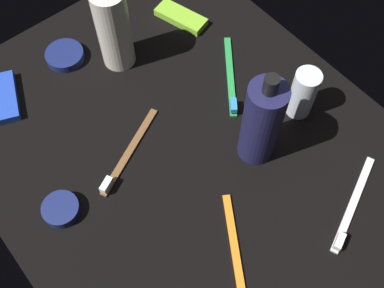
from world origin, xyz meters
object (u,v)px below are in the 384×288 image
(toothbrush_white, at_px, (352,208))
(toothbrush_green, at_px, (231,79))
(toothbrush_brown, at_px, (126,155))
(lotion_bottle, at_px, (262,122))
(snack_bar_blue, at_px, (6,97))
(deodorant_stick, at_px, (303,93))
(cream_tin_left, at_px, (65,56))
(snack_bar_lime, at_px, (181,17))
(bodywash_bottle, at_px, (113,28))
(toothbrush_orange, at_px, (236,257))
(cream_tin_right, at_px, (61,209))

(toothbrush_white, height_order, toothbrush_green, same)
(toothbrush_brown, height_order, toothbrush_white, same)
(lotion_bottle, xyz_separation_m, snack_bar_blue, (0.36, 0.27, -0.08))
(deodorant_stick, bearing_deg, toothbrush_brown, 67.99)
(deodorant_stick, xyz_separation_m, cream_tin_left, (0.36, 0.25, -0.04))
(lotion_bottle, distance_m, snack_bar_lime, 0.33)
(toothbrush_green, xyz_separation_m, snack_bar_blue, (0.23, 0.34, 0.00))
(lotion_bottle, bearing_deg, toothbrush_brown, 54.05)
(bodywash_bottle, xyz_separation_m, toothbrush_white, (-0.48, -0.10, -0.08))
(lotion_bottle, bearing_deg, deodorant_stick, -84.75)
(toothbrush_white, distance_m, snack_bar_blue, 0.62)
(toothbrush_orange, xyz_separation_m, cream_tin_left, (0.49, -0.01, 0.00))
(deodorant_stick, relative_size, cream_tin_right, 1.68)
(toothbrush_green, xyz_separation_m, cream_tin_left, (0.24, 0.20, 0.00))
(deodorant_stick, xyz_separation_m, toothbrush_white, (-0.19, 0.07, -0.04))
(deodorant_stick, xyz_separation_m, snack_bar_blue, (0.35, 0.39, -0.04))
(bodywash_bottle, bearing_deg, toothbrush_white, -167.75)
(bodywash_bottle, height_order, toothbrush_brown, bodywash_bottle)
(toothbrush_green, distance_m, snack_bar_blue, 0.41)
(lotion_bottle, height_order, snack_bar_blue, lotion_bottle)
(deodorant_stick, bearing_deg, toothbrush_white, 158.81)
(bodywash_bottle, distance_m, deodorant_stick, 0.35)
(toothbrush_brown, relative_size, toothbrush_orange, 1.07)
(toothbrush_brown, relative_size, toothbrush_white, 0.98)
(bodywash_bottle, relative_size, toothbrush_brown, 1.10)
(bodywash_bottle, height_order, snack_bar_blue, bodywash_bottle)
(deodorant_stick, bearing_deg, lotion_bottle, 95.25)
(cream_tin_right, bearing_deg, cream_tin_left, -33.25)
(bodywash_bottle, bearing_deg, lotion_bottle, -168.35)
(bodywash_bottle, relative_size, snack_bar_lime, 1.78)
(lotion_bottle, relative_size, toothbrush_white, 1.15)
(toothbrush_orange, bearing_deg, cream_tin_right, 34.87)
(toothbrush_brown, bearing_deg, snack_bar_lime, -55.53)
(deodorant_stick, distance_m, toothbrush_white, 0.20)
(bodywash_bottle, relative_size, deodorant_stick, 1.88)
(snack_bar_blue, relative_size, cream_tin_right, 1.77)
(toothbrush_brown, height_order, cream_tin_right, toothbrush_brown)
(toothbrush_orange, height_order, toothbrush_white, same)
(snack_bar_lime, bearing_deg, bodywash_bottle, 75.25)
(lotion_bottle, height_order, bodywash_bottle, lotion_bottle)
(snack_bar_blue, bearing_deg, toothbrush_white, -126.98)
(toothbrush_green, xyz_separation_m, cream_tin_right, (-0.02, 0.37, 0.00))
(toothbrush_white, relative_size, toothbrush_green, 1.15)
(bodywash_bottle, bearing_deg, cream_tin_left, 49.22)
(cream_tin_left, bearing_deg, toothbrush_orange, 178.90)
(snack_bar_blue, xyz_separation_m, cream_tin_left, (0.01, -0.13, 0.00))
(toothbrush_orange, relative_size, toothbrush_white, 0.92)
(bodywash_bottle, bearing_deg, deodorant_stick, -149.11)
(toothbrush_white, bearing_deg, snack_bar_lime, -5.68)
(toothbrush_white, xyz_separation_m, snack_bar_lime, (0.48, -0.05, 0.00))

